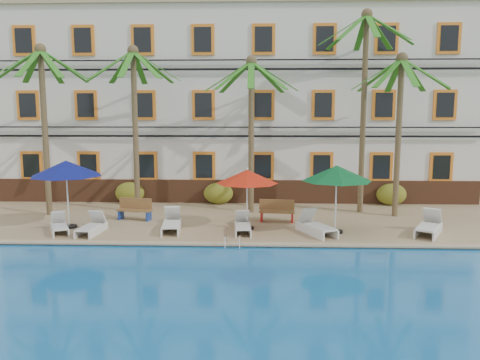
{
  "coord_description": "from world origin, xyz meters",
  "views": [
    {
      "loc": [
        1.19,
        -16.81,
        4.79
      ],
      "look_at": [
        0.48,
        3.0,
        2.0
      ],
      "focal_mm": 35.0,
      "sensor_mm": 36.0,
      "label": 1
    }
  ],
  "objects_px": {
    "palm_a": "(44,106)",
    "palm_e": "(399,112)",
    "lounger_a": "(59,226)",
    "lounger_f": "(429,227)",
    "lounger_d": "(243,226)",
    "palm_c": "(251,112)",
    "bench_right": "(277,211)",
    "bench_left": "(135,209)",
    "palm_d": "(364,86)",
    "pool_ladder": "(233,246)",
    "palm_b": "(135,106)",
    "lounger_c": "(172,223)",
    "umbrella_red": "(247,177)",
    "lounger_b": "(92,227)",
    "umbrella_green": "(337,174)",
    "lounger_e": "(316,226)",
    "umbrella_blue": "(66,169)"
  },
  "relations": [
    {
      "from": "palm_c",
      "to": "bench_right",
      "type": "xyz_separation_m",
      "value": [
        1.14,
        -1.95,
        -4.18
      ]
    },
    {
      "from": "umbrella_blue",
      "to": "umbrella_red",
      "type": "relative_size",
      "value": 1.14
    },
    {
      "from": "lounger_d",
      "to": "bench_left",
      "type": "bearing_deg",
      "value": 156.49
    },
    {
      "from": "palm_d",
      "to": "umbrella_blue",
      "type": "xyz_separation_m",
      "value": [
        -12.44,
        -3.58,
        -3.42
      ]
    },
    {
      "from": "palm_d",
      "to": "pool_ladder",
      "type": "relative_size",
      "value": 12.37
    },
    {
      "from": "lounger_a",
      "to": "lounger_f",
      "type": "bearing_deg",
      "value": 0.85
    },
    {
      "from": "palm_d",
      "to": "pool_ladder",
      "type": "height_order",
      "value": "palm_d"
    },
    {
      "from": "umbrella_green",
      "to": "lounger_b",
      "type": "distance_m",
      "value": 9.6
    },
    {
      "from": "umbrella_green",
      "to": "lounger_e",
      "type": "relative_size",
      "value": 1.3
    },
    {
      "from": "umbrella_blue",
      "to": "bench_left",
      "type": "distance_m",
      "value": 3.39
    },
    {
      "from": "lounger_b",
      "to": "bench_right",
      "type": "height_order",
      "value": "bench_right"
    },
    {
      "from": "umbrella_green",
      "to": "lounger_e",
      "type": "bearing_deg",
      "value": -163.56
    },
    {
      "from": "bench_left",
      "to": "palm_d",
      "type": "bearing_deg",
      "value": 11.3
    },
    {
      "from": "lounger_f",
      "to": "pool_ladder",
      "type": "xyz_separation_m",
      "value": [
        -7.38,
        -1.79,
        -0.31
      ]
    },
    {
      "from": "lounger_a",
      "to": "umbrella_red",
      "type": "bearing_deg",
      "value": 6.71
    },
    {
      "from": "lounger_a",
      "to": "bench_right",
      "type": "bearing_deg",
      "value": 14.64
    },
    {
      "from": "lounger_d",
      "to": "palm_c",
      "type": "bearing_deg",
      "value": 86.01
    },
    {
      "from": "palm_c",
      "to": "bench_left",
      "type": "height_order",
      "value": "palm_c"
    },
    {
      "from": "palm_c",
      "to": "lounger_d",
      "type": "distance_m",
      "value": 5.86
    },
    {
      "from": "lounger_d",
      "to": "bench_left",
      "type": "relative_size",
      "value": 1.11
    },
    {
      "from": "palm_e",
      "to": "lounger_d",
      "type": "relative_size",
      "value": 4.14
    },
    {
      "from": "palm_d",
      "to": "lounger_a",
      "type": "height_order",
      "value": "palm_d"
    },
    {
      "from": "lounger_a",
      "to": "bench_right",
      "type": "height_order",
      "value": "bench_right"
    },
    {
      "from": "lounger_d",
      "to": "bench_left",
      "type": "distance_m",
      "value": 5.17
    },
    {
      "from": "palm_e",
      "to": "lounger_d",
      "type": "bearing_deg",
      "value": -154.74
    },
    {
      "from": "umbrella_red",
      "to": "lounger_f",
      "type": "xyz_separation_m",
      "value": [
        6.94,
        -0.64,
        -1.79
      ]
    },
    {
      "from": "bench_left",
      "to": "palm_e",
      "type": "bearing_deg",
      "value": 5.62
    },
    {
      "from": "palm_c",
      "to": "palm_e",
      "type": "distance_m",
      "value": 6.53
    },
    {
      "from": "lounger_a",
      "to": "lounger_f",
      "type": "height_order",
      "value": "lounger_f"
    },
    {
      "from": "palm_b",
      "to": "lounger_a",
      "type": "distance_m",
      "value": 6.43
    },
    {
      "from": "palm_c",
      "to": "lounger_f",
      "type": "xyz_separation_m",
      "value": [
        6.82,
        -3.96,
        -4.34
      ]
    },
    {
      "from": "umbrella_green",
      "to": "pool_ladder",
      "type": "xyz_separation_m",
      "value": [
        -3.87,
        -1.96,
        -2.3
      ]
    },
    {
      "from": "palm_c",
      "to": "bench_right",
      "type": "distance_m",
      "value": 4.75
    },
    {
      "from": "palm_a",
      "to": "palm_c",
      "type": "distance_m",
      "value": 9.25
    },
    {
      "from": "lounger_c",
      "to": "lounger_d",
      "type": "distance_m",
      "value": 2.81
    },
    {
      "from": "palm_e",
      "to": "lounger_f",
      "type": "xyz_separation_m",
      "value": [
        0.33,
        -3.27,
        -4.35
      ]
    },
    {
      "from": "palm_b",
      "to": "umbrella_blue",
      "type": "relative_size",
      "value": 2.71
    },
    {
      "from": "palm_b",
      "to": "lounger_f",
      "type": "bearing_deg",
      "value": -17.01
    },
    {
      "from": "palm_b",
      "to": "pool_ladder",
      "type": "bearing_deg",
      "value": -49.22
    },
    {
      "from": "palm_c",
      "to": "lounger_e",
      "type": "xyz_separation_m",
      "value": [
        2.53,
        -4.01,
        -4.34
      ]
    },
    {
      "from": "palm_c",
      "to": "lounger_b",
      "type": "xyz_separation_m",
      "value": [
        -6.06,
        -4.26,
        -4.38
      ]
    },
    {
      "from": "lounger_d",
      "to": "bench_left",
      "type": "xyz_separation_m",
      "value": [
        -4.73,
        2.06,
        0.21
      ]
    },
    {
      "from": "palm_a",
      "to": "palm_e",
      "type": "xyz_separation_m",
      "value": [
        15.69,
        0.26,
        -0.24
      ]
    },
    {
      "from": "bench_left",
      "to": "bench_right",
      "type": "relative_size",
      "value": 1.01
    },
    {
      "from": "umbrella_blue",
      "to": "lounger_c",
      "type": "xyz_separation_m",
      "value": [
        4.24,
        -0.37,
        -2.1
      ]
    },
    {
      "from": "umbrella_red",
      "to": "lounger_a",
      "type": "bearing_deg",
      "value": -173.29
    },
    {
      "from": "palm_d",
      "to": "pool_ladder",
      "type": "distance_m",
      "value": 10.08
    },
    {
      "from": "palm_e",
      "to": "lounger_b",
      "type": "xyz_separation_m",
      "value": [
        -12.55,
        -3.58,
        -4.39
      ]
    },
    {
      "from": "umbrella_blue",
      "to": "lounger_e",
      "type": "distance_m",
      "value": 10.09
    },
    {
      "from": "lounger_b",
      "to": "lounger_c",
      "type": "height_order",
      "value": "lounger_c"
    }
  ]
}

